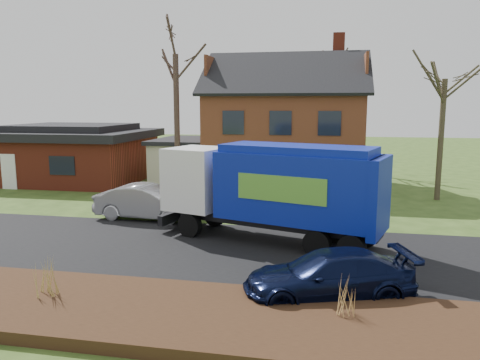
# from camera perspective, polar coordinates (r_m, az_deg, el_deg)

# --- Properties ---
(ground) EXTENTS (120.00, 120.00, 0.00)m
(ground) POSITION_cam_1_polar(r_m,az_deg,el_deg) (16.55, -6.03, -8.41)
(ground) COLOR #304918
(ground) RESTS_ON ground
(road) EXTENTS (80.00, 7.00, 0.02)m
(road) POSITION_cam_1_polar(r_m,az_deg,el_deg) (16.55, -6.03, -8.38)
(road) COLOR black
(road) RESTS_ON ground
(mulch_verge) EXTENTS (80.00, 3.50, 0.30)m
(mulch_verge) POSITION_cam_1_polar(r_m,az_deg,el_deg) (11.87, -13.76, -15.19)
(mulch_verge) COLOR black
(mulch_verge) RESTS_ON ground
(main_house) EXTENTS (12.95, 8.95, 9.26)m
(main_house) POSITION_cam_1_polar(r_m,az_deg,el_deg) (29.17, 4.71, 7.29)
(main_house) COLOR #C0B79A
(main_house) RESTS_ON ground
(ranch_house) EXTENTS (9.80, 8.20, 3.70)m
(ranch_house) POSITION_cam_1_polar(r_m,az_deg,el_deg) (32.80, -19.70, 3.12)
(ranch_house) COLOR maroon
(ranch_house) RESTS_ON ground
(garbage_truck) EXTENTS (8.65, 4.60, 3.59)m
(garbage_truck) POSITION_cam_1_polar(r_m,az_deg,el_deg) (16.95, 4.14, -0.77)
(garbage_truck) COLOR black
(garbage_truck) RESTS_ON ground
(silver_sedan) EXTENTS (4.67, 1.85, 1.51)m
(silver_sedan) POSITION_cam_1_polar(r_m,az_deg,el_deg) (20.92, -11.17, -2.66)
(silver_sedan) COLOR #9EA0A5
(silver_sedan) RESTS_ON ground
(navy_wagon) EXTENTS (4.75, 3.06, 1.28)m
(navy_wagon) POSITION_cam_1_polar(r_m,az_deg,el_deg) (12.46, 10.72, -11.43)
(navy_wagon) COLOR black
(navy_wagon) RESTS_ON ground
(tree_front_west) EXTENTS (3.62, 3.62, 10.77)m
(tree_front_west) POSITION_cam_1_polar(r_m,az_deg,el_deg) (27.23, -7.94, 17.33)
(tree_front_west) COLOR #443128
(tree_front_west) RESTS_ON ground
(tree_front_east) EXTENTS (3.23, 3.23, 8.97)m
(tree_front_east) POSITION_cam_1_polar(r_m,az_deg,el_deg) (26.53, 23.86, 13.42)
(tree_front_east) COLOR #443C29
(tree_front_east) RESTS_ON ground
(tree_back) EXTENTS (3.17, 3.17, 10.05)m
(tree_back) POSITION_cam_1_polar(r_m,az_deg,el_deg) (36.52, 11.41, 14.36)
(tree_back) COLOR #3F2E26
(tree_back) RESTS_ON ground
(grass_clump_mid) EXTENTS (0.38, 0.31, 1.05)m
(grass_clump_mid) POSITION_cam_1_polar(r_m,az_deg,el_deg) (12.77, -22.73, -10.60)
(grass_clump_mid) COLOR tan
(grass_clump_mid) RESTS_ON mulch_verge
(grass_clump_east) EXTENTS (0.34, 0.28, 0.84)m
(grass_clump_east) POSITION_cam_1_polar(r_m,az_deg,el_deg) (11.06, 12.67, -13.78)
(grass_clump_east) COLOR tan
(grass_clump_east) RESTS_ON mulch_verge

